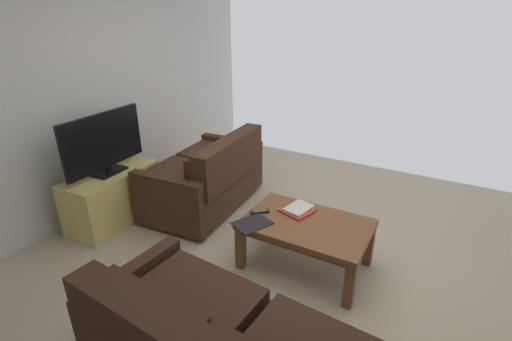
{
  "coord_description": "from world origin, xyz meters",
  "views": [
    {
      "loc": [
        -0.86,
        2.32,
        1.98
      ],
      "look_at": [
        0.38,
        0.13,
        0.89
      ],
      "focal_mm": 25.6,
      "sensor_mm": 36.0,
      "label": 1
    }
  ],
  "objects": [
    {
      "name": "loveseat_near",
      "position": [
        1.34,
        -0.52,
        0.36
      ],
      "size": [
        0.91,
        1.42,
        0.83
      ],
      "color": "black",
      "rests_on": "ground"
    },
    {
      "name": "tv_remote",
      "position": [
        0.43,
        -0.03,
        0.44
      ],
      "size": [
        0.15,
        0.14,
        0.02
      ],
      "color": "black",
      "rests_on": "coffee_table"
    },
    {
      "name": "tv_stand",
      "position": [
        2.0,
        0.19,
        0.27
      ],
      "size": [
        0.49,
        0.96,
        0.54
      ],
      "color": "#D8C666",
      "rests_on": "ground"
    },
    {
      "name": "wall_right",
      "position": [
        2.41,
        0.0,
        1.33
      ],
      "size": [
        0.12,
        5.14,
        2.67
      ],
      "primitive_type": "cube",
      "color": "silver",
      "rests_on": "ground"
    },
    {
      "name": "ground_plane",
      "position": [
        0.0,
        0.0,
        -0.0
      ],
      "size": [
        4.81,
        5.14,
        0.01
      ],
      "primitive_type": "cube",
      "color": "#B7A88E"
    },
    {
      "name": "loose_magazine",
      "position": [
        0.4,
        0.16,
        0.43
      ],
      "size": [
        0.31,
        0.35,
        0.01
      ],
      "primitive_type": "cube",
      "rotation": [
        0.0,
        0.0,
        5.87
      ],
      "color": "black",
      "rests_on": "coffee_table"
    },
    {
      "name": "book_stack",
      "position": [
        0.16,
        -0.21,
        0.45
      ],
      "size": [
        0.3,
        0.3,
        0.04
      ],
      "color": "#C63833",
      "rests_on": "coffee_table"
    },
    {
      "name": "flat_tv",
      "position": [
        2.0,
        0.19,
        0.85
      ],
      "size": [
        0.22,
        0.91,
        0.59
      ],
      "color": "black",
      "rests_on": "tv_stand"
    },
    {
      "name": "coffee_table",
      "position": [
        0.03,
        -0.08,
        0.36
      ],
      "size": [
        1.0,
        0.66,
        0.43
      ],
      "color": "brown",
      "rests_on": "ground"
    }
  ]
}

